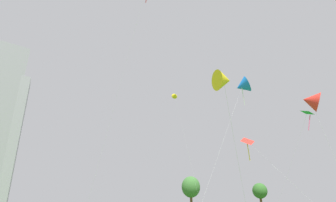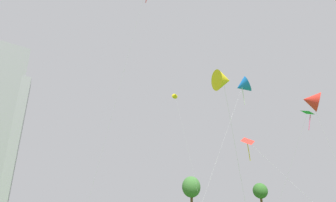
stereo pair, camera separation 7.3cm
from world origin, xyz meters
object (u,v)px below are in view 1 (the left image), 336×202
Objects in this scene: park_tree_2 at (191,187)px; distant_highrise_1 at (0,139)px; kite_flying_1 at (223,80)px; kite_flying_6 at (242,86)px; kite_flying_5 at (311,101)px; kite_flying_0 at (307,115)px; park_tree_0 at (260,191)px; kite_flying_4 at (248,142)px; kite_flying_2 at (175,95)px.

distant_highrise_1 is at bearing 113.34° from park_tree_2.
kite_flying_6 is at bearing 42.15° from kite_flying_1.
kite_flying_6 reaches higher than kite_flying_5.
park_tree_0 is (8.18, 17.75, -8.60)m from kite_flying_0.
kite_flying_1 is 43.16m from park_tree_2.
park_tree_0 is at bearing -62.46° from park_tree_2.
kite_flying_5 is at bearing -120.27° from park_tree_0.
kite_flying_4 is at bearing 90.24° from kite_flying_5.
kite_flying_4 is at bearing -138.54° from park_tree_0.
park_tree_2 is at bearing 80.69° from kite_flying_5.
kite_flying_1 is 0.49× the size of kite_flying_2.
kite_flying_2 reaches higher than park_tree_0.
kite_flying_2 reaches higher than kite_flying_0.
kite_flying_1 is at bearing -168.28° from kite_flying_5.
kite_flying_2 is at bearing 98.80° from kite_flying_6.
kite_flying_5 reaches higher than kite_flying_4.
kite_flying_0 is at bearing 19.20° from kite_flying_1.
kite_flying_6 reaches higher than kite_flying_0.
kite_flying_2 is 30.25m from kite_flying_5.
kite_flying_5 reaches higher than park_tree_2.
kite_flying_6 reaches higher than kite_flying_1.
kite_flying_4 reaches higher than park_tree_0.
kite_flying_5 is 26.18m from park_tree_0.
kite_flying_2 is at bearing 93.06° from kite_flying_5.
kite_flying_0 is at bearing 40.02° from kite_flying_5.
kite_flying_4 is 25.23m from park_tree_2.
kite_flying_6 reaches higher than park_tree_2.
kite_flying_5 reaches higher than kite_flying_1.
kite_flying_5 is 0.22× the size of distant_highrise_1.
park_tree_0 is (27.42, 24.45, -6.62)m from kite_flying_1.
distant_highrise_1 reaches higher than park_tree_2.
kite_flying_0 is 10.70m from kite_flying_6.
kite_flying_4 is 1.41× the size of park_tree_2.
park_tree_2 is at bearing 61.23° from kite_flying_1.
park_tree_2 is at bearing 117.54° from park_tree_0.
kite_flying_1 is at bearing -113.15° from kite_flying_2.
kite_flying_0 is 1.74× the size of park_tree_2.
park_tree_0 is at bearing 41.09° from kite_flying_6.
park_tree_0 is 0.75× the size of park_tree_2.
kite_flying_1 is 15.42m from kite_flying_5.
kite_flying_5 is at bearing 11.72° from kite_flying_1.
park_tree_0 is 130.04m from distant_highrise_1.
kite_flying_1 is 23.29m from kite_flying_6.
kite_flying_5 reaches higher than kite_flying_0.
kite_flying_4 is (1.47, -18.05, -13.17)m from kite_flying_2.
kite_flying_5 is at bearing -89.76° from kite_flying_4.
park_tree_2 is (7.16, 6.07, -17.88)m from kite_flying_2.
kite_flying_1 is at bearing -118.77° from park_tree_2.
kite_flying_1 is 37.33m from park_tree_0.
kite_flying_1 is 0.56× the size of kite_flying_6.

